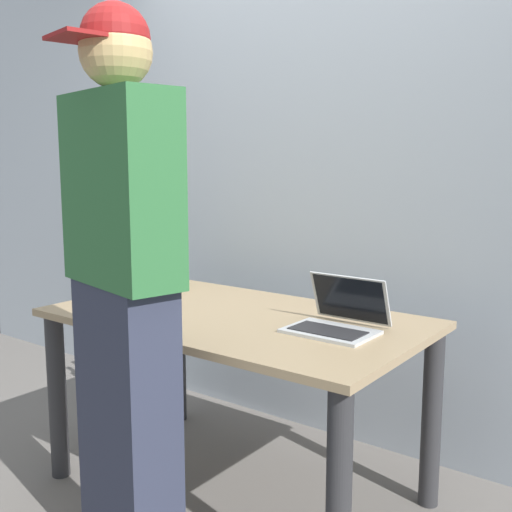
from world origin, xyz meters
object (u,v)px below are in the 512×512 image
(laptop, at_px, (337,319))
(beer_bottle_amber, at_px, (170,265))
(beer_bottle_brown, at_px, (169,263))
(person_figure, at_px, (124,295))

(laptop, xyz_separation_m, beer_bottle_amber, (-1.03, 0.18, 0.07))
(laptop, distance_m, beer_bottle_amber, 1.04)
(beer_bottle_brown, height_order, person_figure, person_figure)
(beer_bottle_brown, xyz_separation_m, person_figure, (0.74, -0.94, 0.10))
(laptop, bearing_deg, beer_bottle_brown, 166.24)
(laptop, distance_m, beer_bottle_brown, 1.17)
(beer_bottle_brown, bearing_deg, beer_bottle_amber, -43.60)
(beer_bottle_brown, bearing_deg, laptop, -13.76)
(beer_bottle_brown, distance_m, person_figure, 1.20)
(laptop, bearing_deg, person_figure, -120.51)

